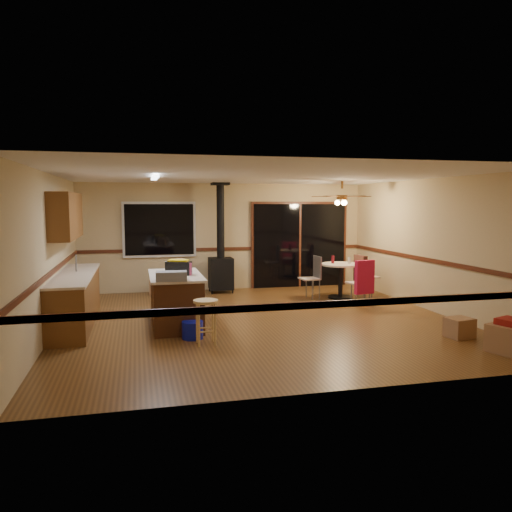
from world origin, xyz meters
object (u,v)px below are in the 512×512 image
object	(u,v)px
toolbox_black	(179,268)
box_corner_a	(509,338)
chair_near	(364,277)
box_corner_b	(459,328)
toolbox_grey	(171,276)
box_under_window	(162,287)
chair_left	(314,272)
blue_bucket	(193,330)
dining_table	(341,275)
chair_right	(361,271)
bar_stool	(206,322)
wood_stove	(221,262)
kitchen_island	(176,300)

from	to	relation	value
toolbox_black	box_corner_a	bearing A→B (deg)	-30.45
chair_near	box_corner_b	distance (m)	2.72
toolbox_grey	toolbox_black	bearing A→B (deg)	75.60
toolbox_black	box_under_window	size ratio (longest dim) A/B	0.89
chair_left	blue_bucket	bearing A→B (deg)	-137.87
box_under_window	toolbox_black	bearing A→B (deg)	-87.39
dining_table	box_corner_a	xyz separation A→B (m)	(0.71, -4.38, -0.33)
box_under_window	dining_table	bearing A→B (deg)	-19.16
box_under_window	box_corner_a	world-z (taller)	box_corner_a
chair_right	bar_stool	bearing A→B (deg)	-142.76
blue_bucket	box_corner_a	distance (m)	4.66
bar_stool	dining_table	xyz separation A→B (m)	(3.44, 2.97, 0.19)
wood_stove	bar_stool	xyz separation A→B (m)	(-0.95, -4.31, -0.39)
chair_left	chair_right	world-z (taller)	same
dining_table	chair_left	xyz separation A→B (m)	(-0.59, 0.11, 0.06)
wood_stove	toolbox_grey	xyz separation A→B (m)	(-1.42, -3.77, 0.25)
wood_stove	bar_stool	bearing A→B (deg)	-102.43
box_corner_a	dining_table	bearing A→B (deg)	99.23
blue_bucket	box_corner_b	size ratio (longest dim) A/B	0.86
blue_bucket	dining_table	size ratio (longest dim) A/B	0.38
blue_bucket	dining_table	world-z (taller)	dining_table
box_corner_a	box_corner_b	size ratio (longest dim) A/B	1.36
toolbox_black	dining_table	distance (m)	4.16
bar_stool	box_under_window	bearing A→B (deg)	95.78
chair_left	chair_near	world-z (taller)	same
wood_stove	box_corner_a	size ratio (longest dim) A/B	4.81
bar_stool	box_corner_a	world-z (taller)	bar_stool
toolbox_grey	chair_right	distance (m)	5.07
blue_bucket	chair_right	size ratio (longest dim) A/B	0.47
dining_table	chair_right	bearing A→B (deg)	3.76
wood_stove	chair_near	xyz separation A→B (m)	(2.62, -2.22, -0.13)
chair_right	chair_near	bearing A→B (deg)	-112.61
blue_bucket	dining_table	xyz separation A→B (m)	(3.60, 2.61, 0.39)
chair_near	chair_left	bearing A→B (deg)	126.59
kitchen_island	chair_right	world-z (taller)	chair_right
bar_stool	box_corner_b	world-z (taller)	bar_stool
toolbox_black	bar_stool	size ratio (longest dim) A/B	0.62
toolbox_black	chair_right	world-z (taller)	toolbox_black
bar_stool	chair_left	bearing A→B (deg)	47.30
toolbox_grey	box_corner_b	world-z (taller)	toolbox_grey
kitchen_island	bar_stool	bearing A→B (deg)	-74.58
chair_left	toolbox_grey	bearing A→B (deg)	-142.57
wood_stove	dining_table	xyz separation A→B (m)	(2.48, -1.34, -0.20)
wood_stove	chair_left	distance (m)	2.26
wood_stove	toolbox_black	bearing A→B (deg)	-111.86
toolbox_black	toolbox_grey	bearing A→B (deg)	-104.40
blue_bucket	chair_left	world-z (taller)	chair_left
box_corner_a	toolbox_grey	bearing A→B (deg)	157.05
box_corner_b	toolbox_grey	bearing A→B (deg)	165.93
bar_stool	dining_table	bearing A→B (deg)	40.86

